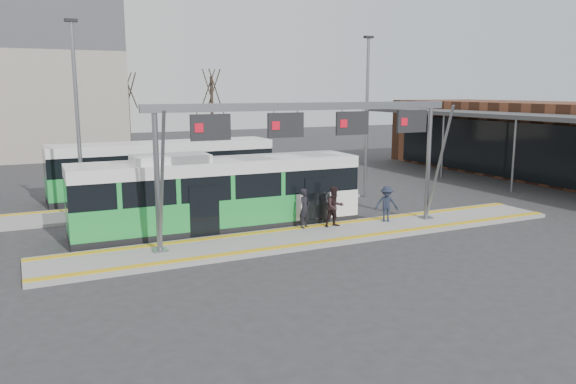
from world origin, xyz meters
The scene contains 15 objects.
ground centered at (0.00, 0.00, 0.00)m, with size 120.00×120.00×0.00m, color #2D2D30.
platform_main centered at (0.00, 0.00, 0.07)m, with size 22.00×3.00×0.15m, color gray.
platform_second centered at (-4.00, 8.00, 0.07)m, with size 20.00×3.00×0.15m, color gray.
tactile_main centered at (0.00, 0.00, 0.16)m, with size 22.00×2.65×0.02m.
tactile_second centered at (-4.00, 9.15, 0.16)m, with size 20.00×0.35×0.02m.
gantry centered at (-0.35, 0.25, 4.30)m, with size 13.00×1.68×5.20m.
hero_bus centered at (-3.39, 2.90, 1.51)m, with size 12.04×2.85×3.29m.
bg_bus_green centered at (-3.62, 11.51, 1.49)m, with size 12.10×2.70×3.02m.
passenger_a centered at (-0.24, 1.10, 0.98)m, with size 0.60×0.40×1.66m, color black.
passenger_b centered at (0.99, 0.75, 1.00)m, with size 0.83×0.64×1.70m, color black.
passenger_c centered at (3.50, 0.55, 0.93)m, with size 1.01×0.58×1.56m, color #1D2435.
tree_left centered at (-1.91, 30.98, 5.74)m, with size 1.40×1.40×7.57m.
tree_mid centered at (5.52, 30.52, 6.05)m, with size 1.40×1.40×7.98m.
lamp_west centered at (-8.53, 5.15, 4.53)m, with size 0.50×0.25×8.58m.
lamp_east centered at (6.27, 6.40, 4.56)m, with size 0.50×0.25×8.62m.
Camera 1 is at (-10.83, -19.13, 5.83)m, focal length 35.00 mm.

